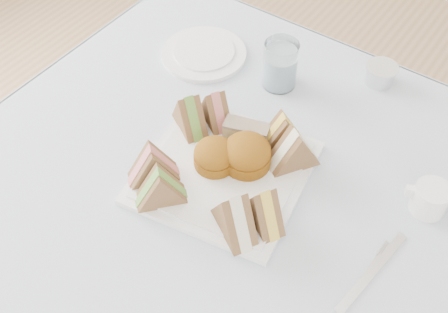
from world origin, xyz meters
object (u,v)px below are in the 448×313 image
Objects in this scene: serving_plate at (224,172)px; creamer_jug at (430,199)px; table at (223,298)px; water_glass at (280,65)px.

serving_plate is 0.36m from creamer_jug.
serving_plate reaches higher than table.
creamer_jug is at bearing 32.32° from table.
water_glass is (-0.05, 0.26, 0.05)m from serving_plate.
table is 8.77× the size of water_glass.
water_glass is (-0.08, 0.31, 0.43)m from table.
serving_plate is 0.27m from water_glass.
serving_plate is 4.62× the size of creamer_jug.
water_glass reaches higher than serving_plate.
creamer_jug is at bearing 13.52° from serving_plate.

